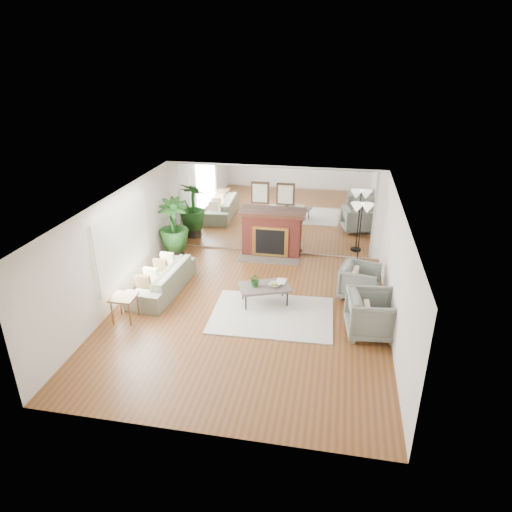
% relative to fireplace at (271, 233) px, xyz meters
% --- Properties ---
extents(ground, '(7.00, 7.00, 0.00)m').
position_rel_fireplace_xyz_m(ground, '(0.00, -3.26, -0.66)').
color(ground, brown).
rests_on(ground, ground).
extents(wall_left, '(0.02, 7.00, 2.50)m').
position_rel_fireplace_xyz_m(wall_left, '(-2.99, -3.26, 0.59)').
color(wall_left, silver).
rests_on(wall_left, ground).
extents(wall_right, '(0.02, 7.00, 2.50)m').
position_rel_fireplace_xyz_m(wall_right, '(2.99, -3.26, 0.59)').
color(wall_right, silver).
rests_on(wall_right, ground).
extents(wall_back, '(6.00, 0.02, 2.50)m').
position_rel_fireplace_xyz_m(wall_back, '(0.00, 0.23, 0.59)').
color(wall_back, silver).
rests_on(wall_back, ground).
extents(mirror_panel, '(5.40, 0.04, 2.40)m').
position_rel_fireplace_xyz_m(mirror_panel, '(0.00, 0.21, 0.59)').
color(mirror_panel, silver).
rests_on(mirror_panel, wall_back).
extents(window_panel, '(0.04, 2.40, 1.50)m').
position_rel_fireplace_xyz_m(window_panel, '(-2.96, -2.86, 0.69)').
color(window_panel, '#B2E09E').
rests_on(window_panel, wall_left).
extents(fireplace, '(1.85, 0.83, 2.05)m').
position_rel_fireplace_xyz_m(fireplace, '(0.00, 0.00, 0.00)').
color(fireplace, maroon).
rests_on(fireplace, ground).
extents(area_rug, '(2.68, 1.95, 0.03)m').
position_rel_fireplace_xyz_m(area_rug, '(0.53, -3.22, -0.65)').
color(area_rug, silver).
rests_on(area_rug, ground).
extents(coffee_table, '(1.29, 1.01, 0.45)m').
position_rel_fireplace_xyz_m(coffee_table, '(0.28, -2.73, -0.25)').
color(coffee_table, '#61584D').
rests_on(coffee_table, ground).
extents(sofa, '(1.01, 2.28, 0.65)m').
position_rel_fireplace_xyz_m(sofa, '(-2.23, -2.60, -0.33)').
color(sofa, gray).
rests_on(sofa, ground).
extents(armchair_back, '(1.04, 1.02, 0.79)m').
position_rel_fireplace_xyz_m(armchair_back, '(2.40, -2.01, -0.26)').
color(armchair_back, slate).
rests_on(armchair_back, ground).
extents(armchair_front, '(1.08, 1.06, 0.90)m').
position_rel_fireplace_xyz_m(armchair_front, '(2.60, -3.55, -0.21)').
color(armchair_front, slate).
rests_on(armchair_front, ground).
extents(side_table, '(0.50, 0.50, 0.56)m').
position_rel_fireplace_xyz_m(side_table, '(-2.53, -3.96, -0.19)').
color(side_table, brown).
rests_on(side_table, ground).
extents(potted_ficus, '(1.01, 1.01, 1.70)m').
position_rel_fireplace_xyz_m(potted_ficus, '(-2.60, -0.64, 0.25)').
color(potted_ficus, black).
rests_on(potted_ficus, ground).
extents(floor_lamp, '(0.58, 0.32, 1.79)m').
position_rel_fireplace_xyz_m(floor_lamp, '(2.37, -0.43, 0.87)').
color(floor_lamp, black).
rests_on(floor_lamp, ground).
extents(tabletop_plant, '(0.30, 0.27, 0.32)m').
position_rel_fireplace_xyz_m(tabletop_plant, '(0.08, -2.78, -0.05)').
color(tabletop_plant, '#285920').
rests_on(tabletop_plant, coffee_table).
extents(fruit_bowl, '(0.33, 0.33, 0.07)m').
position_rel_fireplace_xyz_m(fruit_bowl, '(0.50, -2.70, -0.18)').
color(fruit_bowl, brown).
rests_on(fruit_bowl, coffee_table).
extents(book, '(0.25, 0.33, 0.02)m').
position_rel_fireplace_xyz_m(book, '(0.50, -2.46, -0.20)').
color(book, brown).
rests_on(book, coffee_table).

